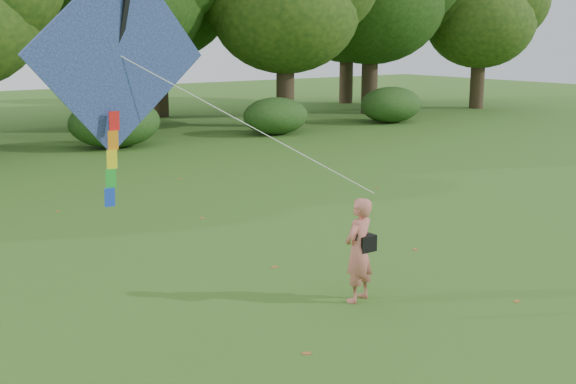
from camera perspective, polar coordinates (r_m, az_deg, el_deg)
ground at (r=11.56m, az=7.51°, el=-8.76°), size 100.00×100.00×0.00m
man_kite_flyer at (r=11.39m, az=5.60°, el=-4.59°), size 0.70×0.56×1.67m
crossbody_bag at (r=11.41m, az=6.15°, el=-3.99°), size 0.43×0.20×0.69m
flying_kite at (r=9.98m, az=-13.22°, el=10.27°), size 5.00×1.49×3.51m
shrub_band at (r=26.50m, az=-20.73°, el=4.37°), size 39.15×3.22×1.88m
fallen_leaves at (r=14.33m, az=-3.98°, el=-4.49°), size 11.68×14.63×0.01m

